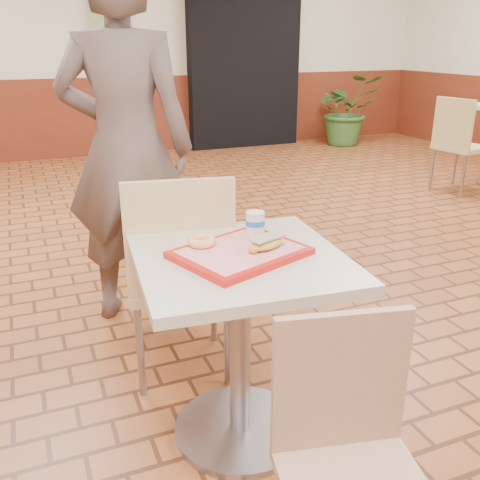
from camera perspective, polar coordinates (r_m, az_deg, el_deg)
name	(u,v)px	position (r m, az deg, el deg)	size (l,w,h in m)	color
room_shell	(402,31)	(2.95, 16.86, 20.53)	(8.01, 10.01, 3.01)	brown
wainscot_band	(383,223)	(3.10, 14.97, 1.80)	(8.00, 10.00, 1.00)	#5E2412
corridor_doorway	(244,67)	(7.81, 0.46, 18.00)	(1.60, 0.22, 2.20)	black
promo_poster	(110,27)	(7.36, -13.72, 21.19)	(0.50, 0.03, 1.20)	gray
main_table	(240,319)	(1.97, 0.00, -8.38)	(0.72, 0.72, 0.76)	#C0B79A
chair_main_front	(350,453)	(1.53, 11.65, -21.38)	(0.45, 0.45, 0.81)	tan
chair_main_back	(179,269)	(2.32, -6.51, -3.09)	(0.51, 0.51, 0.96)	#D8B882
customer	(127,148)	(2.82, -12.01, 9.55)	(0.69, 0.45, 1.89)	brown
serving_tray	(240,253)	(1.86, 0.00, -1.36)	(0.42, 0.33, 0.03)	#BA120D
ring_donut	(202,241)	(1.89, -4.11, -0.10)	(0.10, 0.10, 0.03)	#F7AC5A
long_john_donut	(266,243)	(1.85, 2.76, -0.37)	(0.16, 0.11, 0.05)	gold
paper_cup	(255,223)	(1.97, 1.63, 1.80)	(0.07, 0.07, 0.09)	silver
chair_second_left	(458,140)	(5.80, 22.26, 9.81)	(0.50, 0.50, 0.94)	#CBBF79
potted_plant	(347,110)	(8.11, 11.34, 13.46)	(0.90, 0.78, 1.00)	#316026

